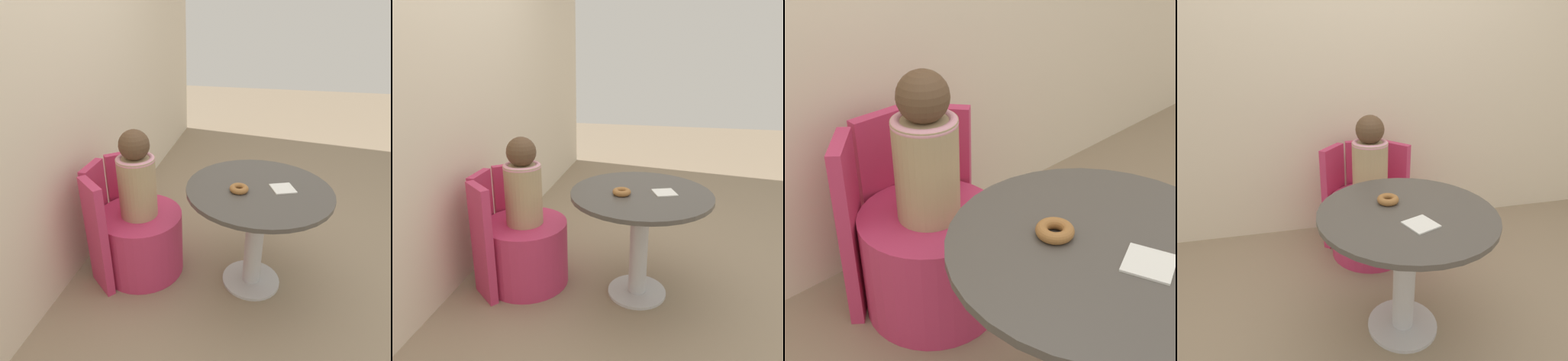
% 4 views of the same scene
% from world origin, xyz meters
% --- Properties ---
extents(ground_plane, '(12.00, 12.00, 0.00)m').
position_xyz_m(ground_plane, '(0.00, 0.00, 0.00)').
color(ground_plane, gray).
extents(back_wall, '(6.00, 0.06, 2.40)m').
position_xyz_m(back_wall, '(0.00, 1.13, 1.20)').
color(back_wall, beige).
rests_on(back_wall, ground_plane).
extents(round_table, '(0.81, 0.81, 0.66)m').
position_xyz_m(round_table, '(0.00, -0.02, 0.50)').
color(round_table, silver).
rests_on(round_table, ground_plane).
extents(tub_chair, '(0.52, 0.52, 0.42)m').
position_xyz_m(tub_chair, '(-0.01, 0.69, 0.21)').
color(tub_chair, '#C63360').
rests_on(tub_chair, ground_plane).
extents(booth_backrest, '(0.62, 0.23, 0.72)m').
position_xyz_m(booth_backrest, '(-0.01, 0.91, 0.36)').
color(booth_backrest, '#C63360').
rests_on(booth_backrest, ground_plane).
extents(child_figure, '(0.23, 0.23, 0.54)m').
position_xyz_m(child_figure, '(-0.01, 0.69, 0.67)').
color(child_figure, tan).
rests_on(child_figure, tub_chair).
extents(donut, '(0.10, 0.10, 0.03)m').
position_xyz_m(donut, '(-0.06, 0.08, 0.68)').
color(donut, '#9E6633').
rests_on(donut, round_table).
extents(paper_napkin, '(0.15, 0.15, 0.01)m').
position_xyz_m(paper_napkin, '(0.02, -0.15, 0.67)').
color(paper_napkin, white).
rests_on(paper_napkin, round_table).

